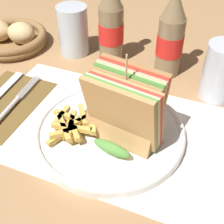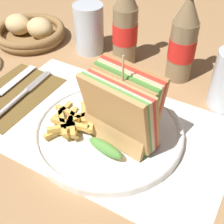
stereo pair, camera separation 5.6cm
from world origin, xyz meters
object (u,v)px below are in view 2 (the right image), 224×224
fork (15,101)px  coke_bottle_far (183,41)px  glass_far (89,32)px  club_sandwich (121,110)px  bread_basket (30,32)px  coke_bottle_near (125,25)px  knife (4,90)px  plate_main (107,130)px

fork → coke_bottle_far: size_ratio=0.93×
coke_bottle_far → glass_far: coke_bottle_far is taller
club_sandwich → bread_basket: bearing=151.5°
club_sandwich → coke_bottle_near: (-0.13, 0.25, 0.01)m
club_sandwich → knife: size_ratio=0.82×
club_sandwich → fork: 0.25m
coke_bottle_near → coke_bottle_far: size_ratio=1.00×
knife → plate_main: bearing=-3.2°
coke_bottle_far → fork: bearing=-134.4°
fork → glass_far: bearing=83.4°
fork → coke_bottle_near: bearing=63.2°
fork → knife: bearing=157.6°
coke_bottle_near → plate_main: bearing=-68.8°
knife → coke_bottle_far: size_ratio=0.94×
club_sandwich → fork: (-0.24, -0.01, -0.07)m
coke_bottle_near → bread_basket: coke_bottle_near is taller
coke_bottle_near → glass_far: bearing=-178.3°
club_sandwich → bread_basket: 0.45m
knife → bread_basket: bread_basket is taller
fork → knife: (-0.05, 0.02, -0.00)m
club_sandwich → glass_far: size_ratio=1.38×
fork → knife: fork is taller
plate_main → club_sandwich: size_ratio=1.66×
club_sandwich → knife: bearing=178.9°
plate_main → fork: size_ratio=1.38×
coke_bottle_far → bread_basket: (-0.41, -0.03, -0.07)m
plate_main → fork: plate_main is taller
plate_main → club_sandwich: (0.03, -0.01, 0.07)m
plate_main → fork: 0.21m
plate_main → knife: (-0.26, -0.00, -0.00)m
knife → coke_bottle_near: coke_bottle_near is taller
fork → coke_bottle_far: (0.25, 0.26, 0.08)m
club_sandwich → knife: (-0.29, 0.01, -0.07)m
coke_bottle_near → glass_far: (-0.10, -0.00, -0.04)m
glass_far → bread_basket: 0.18m
club_sandwich → glass_far: (-0.23, 0.25, -0.03)m
plate_main → fork: bearing=-175.1°
knife → bread_basket: (-0.11, 0.21, 0.02)m
plate_main → bread_basket: size_ratio=1.46×
coke_bottle_far → bread_basket: coke_bottle_far is taller
bread_basket → plate_main: bearing=-29.8°
knife → coke_bottle_near: bearing=53.1°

